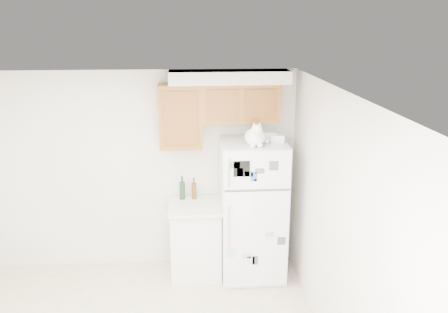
{
  "coord_description": "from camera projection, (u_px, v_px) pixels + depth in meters",
  "views": [
    {
      "loc": [
        0.6,
        -3.66,
        3.08
      ],
      "look_at": [
        0.99,
        1.55,
        1.55
      ],
      "focal_mm": 38.0,
      "sensor_mm": 36.0,
      "label": 1
    }
  ],
  "objects": [
    {
      "name": "storage_box_back",
      "position": [
        268.0,
        136.0,
        5.54
      ],
      "size": [
        0.2,
        0.16,
        0.1
      ],
      "primitive_type": "cube",
      "rotation": [
        0.0,
        0.0,
        0.15
      ],
      "color": "white",
      "rests_on": "refrigerator"
    },
    {
      "name": "base_counter",
      "position": [
        196.0,
        239.0,
        5.85
      ],
      "size": [
        0.64,
        0.64,
        0.92
      ],
      "color": "white",
      "rests_on": "ground_plane"
    },
    {
      "name": "bottle_amber",
      "position": [
        194.0,
        188.0,
        5.86
      ],
      "size": [
        0.06,
        0.06,
        0.27
      ],
      "primitive_type": null,
      "color": "#593814",
      "rests_on": "base_counter"
    },
    {
      "name": "cat",
      "position": [
        255.0,
        136.0,
        5.29
      ],
      "size": [
        0.29,
        0.42,
        0.29
      ],
      "color": "white",
      "rests_on": "refrigerator"
    },
    {
      "name": "refrigerator",
      "position": [
        253.0,
        210.0,
        5.72
      ],
      "size": [
        0.76,
        0.78,
        1.7
      ],
      "color": "white",
      "rests_on": "ground_plane"
    },
    {
      "name": "bottle_green",
      "position": [
        182.0,
        188.0,
        5.84
      ],
      "size": [
        0.07,
        0.07,
        0.3
      ],
      "primitive_type": null,
      "color": "#19381E",
      "rests_on": "base_counter"
    },
    {
      "name": "storage_box_front",
      "position": [
        278.0,
        139.0,
        5.46
      ],
      "size": [
        0.17,
        0.14,
        0.09
      ],
      "primitive_type": "cube",
      "rotation": [
        0.0,
        0.0,
        -0.24
      ],
      "color": "white",
      "rests_on": "refrigerator"
    },
    {
      "name": "room_shell",
      "position": [
        135.0,
        187.0,
        4.1
      ],
      "size": [
        3.84,
        4.04,
        2.52
      ],
      "color": "beige",
      "rests_on": "ground_plane"
    }
  ]
}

